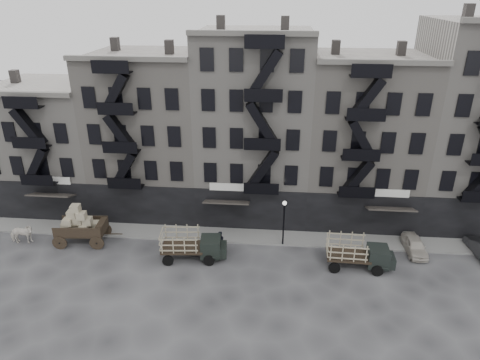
# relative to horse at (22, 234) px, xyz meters

# --- Properties ---
(ground) EXTENTS (140.00, 140.00, 0.00)m
(ground) POSITION_rel_horse_xyz_m (19.47, -0.93, -0.91)
(ground) COLOR #38383A
(ground) RESTS_ON ground
(sidewalk) EXTENTS (55.00, 2.50, 0.15)m
(sidewalk) POSITION_rel_horse_xyz_m (19.47, 2.82, -0.84)
(sidewalk) COLOR slate
(sidewalk) RESTS_ON ground
(building_west) EXTENTS (10.00, 11.35, 13.20)m
(building_west) POSITION_rel_horse_xyz_m (-0.53, 8.90, 5.09)
(building_west) COLOR gray
(building_west) RESTS_ON ground
(building_midwest) EXTENTS (10.00, 11.35, 16.20)m
(building_midwest) POSITION_rel_horse_xyz_m (9.47, 8.89, 6.59)
(building_midwest) COLOR gray
(building_midwest) RESTS_ON ground
(building_center) EXTENTS (10.00, 11.35, 18.20)m
(building_center) POSITION_rel_horse_xyz_m (19.47, 8.89, 7.59)
(building_center) COLOR gray
(building_center) RESTS_ON ground
(building_mideast) EXTENTS (10.00, 11.35, 16.20)m
(building_mideast) POSITION_rel_horse_xyz_m (29.47, 8.89, 6.59)
(building_mideast) COLOR gray
(building_mideast) RESTS_ON ground
(building_east) EXTENTS (10.00, 11.35, 19.20)m
(building_east) POSITION_rel_horse_xyz_m (39.47, 8.89, 8.09)
(building_east) COLOR gray
(building_east) RESTS_ON ground
(lamp_post) EXTENTS (0.36, 0.36, 4.28)m
(lamp_post) POSITION_rel_horse_xyz_m (22.47, 1.67, 1.87)
(lamp_post) COLOR black
(lamp_post) RESTS_ON ground
(horse) EXTENTS (2.26, 1.24, 1.82)m
(horse) POSITION_rel_horse_xyz_m (0.00, 0.00, 0.00)
(horse) COLOR silver
(horse) RESTS_ON ground
(wagon) EXTENTS (4.56, 2.69, 3.71)m
(wagon) POSITION_rel_horse_xyz_m (5.01, 0.66, 1.21)
(wagon) COLOR black
(wagon) RESTS_ON ground
(stake_truck_west) EXTENTS (5.39, 2.56, 2.63)m
(stake_truck_west) POSITION_rel_horse_xyz_m (15.07, -0.92, 0.59)
(stake_truck_west) COLOR black
(stake_truck_west) RESTS_ON ground
(stake_truck_east) EXTENTS (5.27, 2.32, 2.61)m
(stake_truck_east) POSITION_rel_horse_xyz_m (28.31, -0.93, 0.58)
(stake_truck_east) COLOR black
(stake_truck_east) RESTS_ON ground
(car_east) EXTENTS (1.60, 3.78, 1.27)m
(car_east) POSITION_rel_horse_xyz_m (33.46, 1.67, -0.28)
(car_east) COLOR #B8B0A5
(car_east) RESTS_ON ground
(pedestrian_mid) EXTENTS (1.06, 0.94, 1.82)m
(pedestrian_mid) POSITION_rel_horse_xyz_m (17.17, 0.42, -0.00)
(pedestrian_mid) COLOR black
(pedestrian_mid) RESTS_ON ground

